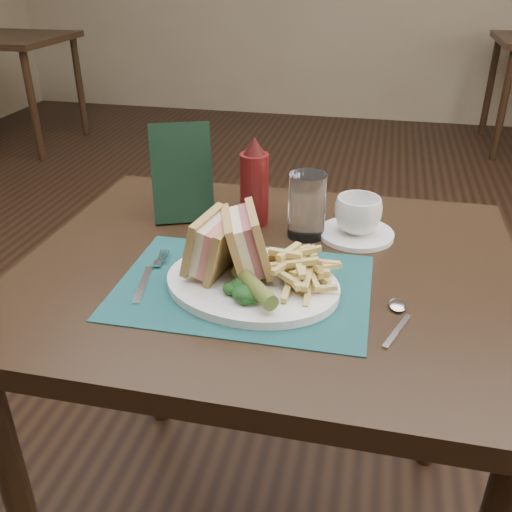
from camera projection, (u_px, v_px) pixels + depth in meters
The scene contains 18 objects.
floor at pixel (297, 394), 1.83m from camera, with size 7.00×7.00×0.00m, color black.
wall_back at pixel (361, 118), 4.84m from camera, with size 6.00×6.00×0.00m, color gray.
table_main at pixel (267, 416), 1.22m from camera, with size 0.90×0.75×0.75m, color black, non-canonical shape.
table_bg_left at pixel (8, 91), 4.05m from camera, with size 0.90×0.75×0.75m, color black, non-canonical shape.
placemat at pixel (243, 286), 0.97m from camera, with size 0.43×0.31×0.00m, color #164749.
plate at pixel (252, 284), 0.96m from camera, with size 0.30×0.24×0.01m, color white, non-canonical shape.
sandwich_half_a at pixel (202, 242), 0.96m from camera, with size 0.06×0.11×0.10m, color tan, non-canonical shape.
sandwich_half_b at pixel (234, 242), 0.96m from camera, with size 0.06×0.12×0.11m, color tan, non-canonical shape.
kale_garnish at pixel (248, 293), 0.90m from camera, with size 0.11×0.08×0.03m, color #153A18, non-canonical shape.
pickle_spear at pixel (254, 286), 0.90m from camera, with size 0.03×0.03×0.12m, color #506125.
fries_pile at pixel (295, 264), 0.94m from camera, with size 0.18×0.20×0.06m, color tan, non-canonical shape.
fork at pixel (149, 274), 1.00m from camera, with size 0.03×0.17×0.01m, color silver, non-canonical shape.
spoon at pixel (398, 320), 0.88m from camera, with size 0.03×0.15×0.01m, color silver, non-canonical shape.
saucer at pixel (356, 234), 1.14m from camera, with size 0.15×0.15×0.01m, color white.
coffee_cup at pixel (358, 215), 1.12m from camera, with size 0.09×0.09×0.07m, color white.
drinking_glass at pixel (307, 206), 1.12m from camera, with size 0.07×0.07×0.13m, color white.
ketchup_bottle at pixel (254, 181), 1.16m from camera, with size 0.06×0.06×0.19m, color #510E0E, non-canonical shape.
check_presenter at pixel (182, 173), 1.18m from camera, with size 0.13×0.01×0.21m, color black.
Camera 1 is at (0.18, -1.40, 1.26)m, focal length 40.00 mm.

